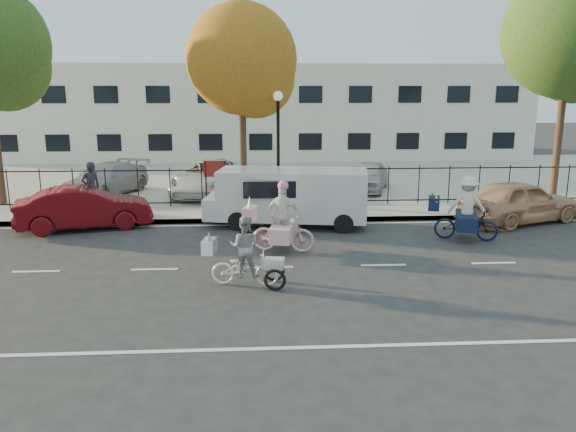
{
  "coord_description": "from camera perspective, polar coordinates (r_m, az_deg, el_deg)",
  "views": [
    {
      "loc": [
        -0.36,
        -14.02,
        4.6
      ],
      "look_at": [
        0.54,
        1.2,
        1.1
      ],
      "focal_mm": 35.0,
      "sensor_mm": 36.0,
      "label": 1
    }
  ],
  "objects": [
    {
      "name": "unicorn_bike",
      "position": [
        15.95,
        -0.62,
        -0.98
      ],
      "size": [
        2.1,
        1.5,
        2.07
      ],
      "rotation": [
        0.0,
        0.0,
        1.34
      ],
      "color": "beige",
      "rests_on": "ground"
    },
    {
      "name": "bull_bike",
      "position": [
        18.05,
        17.6,
        0.12
      ],
      "size": [
        2.2,
        1.55,
        1.98
      ],
      "rotation": [
        0.0,
        0.0,
        1.25
      ],
      "color": "black",
      "rests_on": "ground"
    },
    {
      "name": "road_markings",
      "position": [
        14.76,
        -1.81,
        -5.22
      ],
      "size": [
        60.0,
        9.52,
        0.01
      ],
      "primitive_type": null,
      "color": "silver",
      "rests_on": "ground"
    },
    {
      "name": "zebra_trike",
      "position": [
        13.32,
        -4.39,
        -4.36
      ],
      "size": [
        1.97,
        0.94,
        1.68
      ],
      "rotation": [
        0.0,
        0.0,
        1.41
      ],
      "color": "white",
      "rests_on": "ground"
    },
    {
      "name": "red_sedan",
      "position": [
        19.76,
        -19.97,
        0.78
      ],
      "size": [
        4.55,
        2.62,
        1.42
      ],
      "primitive_type": "imported",
      "rotation": [
        0.0,
        0.0,
        1.85
      ],
      "color": "#590A0F",
      "rests_on": "ground"
    },
    {
      "name": "tree_mid",
      "position": [
        22.3,
        -4.36,
        15.08
      ],
      "size": [
        4.25,
        4.25,
        7.79
      ],
      "color": "#442D1D",
      "rests_on": "ground"
    },
    {
      "name": "tree_east",
      "position": [
        24.57,
        26.89,
        15.77
      ],
      "size": [
        4.98,
        4.98,
        9.13
      ],
      "color": "#442D1D",
      "rests_on": "ground"
    },
    {
      "name": "curb",
      "position": [
        19.6,
        -2.23,
        -0.43
      ],
      "size": [
        60.0,
        0.1,
        0.15
      ],
      "primitive_type": "cube",
      "color": "#A8A399",
      "rests_on": "ground"
    },
    {
      "name": "pedestrian",
      "position": [
        21.33,
        -19.38,
        2.72
      ],
      "size": [
        0.82,
        0.78,
        1.89
      ],
      "primitive_type": "imported",
      "rotation": [
        0.0,
        0.0,
        3.81
      ],
      "color": "black",
      "rests_on": "sidewalk"
    },
    {
      "name": "lot_car_a",
      "position": [
        24.93,
        -18.02,
        3.56
      ],
      "size": [
        3.4,
        4.97,
        1.34
      ],
      "primitive_type": "imported",
      "rotation": [
        0.0,
        0.0,
        -0.37
      ],
      "color": "#97989E",
      "rests_on": "parking_lot"
    },
    {
      "name": "building",
      "position": [
        39.06,
        -2.9,
        10.56
      ],
      "size": [
        34.0,
        10.0,
        6.0
      ],
      "primitive_type": "cube",
      "color": "silver",
      "rests_on": "ground"
    },
    {
      "name": "parking_lot",
      "position": [
        29.38,
        -2.64,
        4.05
      ],
      "size": [
        60.0,
        15.6,
        0.15
      ],
      "primitive_type": "cube",
      "color": "#A8A399",
      "rests_on": "ground"
    },
    {
      "name": "sidewalk",
      "position": [
        20.63,
        -2.29,
        0.24
      ],
      "size": [
        60.0,
        2.2,
        0.15
      ],
      "primitive_type": "cube",
      "color": "#A8A399",
      "rests_on": "ground"
    },
    {
      "name": "gold_sedan",
      "position": [
        21.01,
        22.46,
        1.39
      ],
      "size": [
        4.77,
        3.29,
        1.51
      ],
      "primitive_type": "imported",
      "rotation": [
        0.0,
        0.0,
        1.95
      ],
      "color": "tan",
      "rests_on": "ground"
    },
    {
      "name": "street_sign",
      "position": [
        21.12,
        -7.4,
        4.15
      ],
      "size": [
        0.85,
        0.06,
        1.8
      ],
      "color": "black",
      "rests_on": "sidewalk"
    },
    {
      "name": "white_van",
      "position": [
        18.89,
        0.15,
        2.12
      ],
      "size": [
        5.63,
        2.57,
        1.91
      ],
      "rotation": [
        0.0,
        0.0,
        -0.16
      ],
      "color": "silver",
      "rests_on": "ground"
    },
    {
      "name": "lot_car_d",
      "position": [
        25.03,
        8.16,
        4.04
      ],
      "size": [
        2.64,
        4.04,
        1.28
      ],
      "primitive_type": "imported",
      "rotation": [
        0.0,
        0.0,
        -0.33
      ],
      "color": "#A7AAAF",
      "rests_on": "parking_lot"
    },
    {
      "name": "lot_car_b",
      "position": [
        24.23,
        -8.13,
        3.92
      ],
      "size": [
        3.24,
        5.46,
        1.42
      ],
      "primitive_type": "imported",
      "rotation": [
        0.0,
        0.0,
        -0.18
      ],
      "color": "silver",
      "rests_on": "parking_lot"
    },
    {
      "name": "lamppost",
      "position": [
        20.89,
        -1.02,
        8.84
      ],
      "size": [
        0.36,
        0.36,
        4.33
      ],
      "color": "black",
      "rests_on": "sidewalk"
    },
    {
      "name": "ground",
      "position": [
        14.76,
        -1.81,
        -5.24
      ],
      "size": [
        120.0,
        120.0,
        0.0
      ],
      "primitive_type": "plane",
      "color": "#333334"
    },
    {
      "name": "lot_car_c",
      "position": [
        25.26,
        -7.59,
        4.13
      ],
      "size": [
        2.29,
        4.1,
        1.28
      ],
      "primitive_type": "imported",
      "rotation": [
        0.0,
        0.0,
        0.25
      ],
      "color": "#45464C",
      "rests_on": "parking_lot"
    },
    {
      "name": "iron_fence",
      "position": [
        21.55,
        -2.37,
        3.02
      ],
      "size": [
        58.0,
        0.06,
        1.5
      ],
      "primitive_type": null,
      "color": "black",
      "rests_on": "sidewalk"
    }
  ]
}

